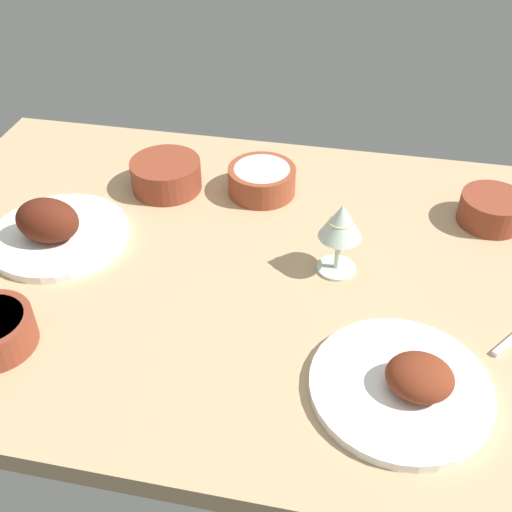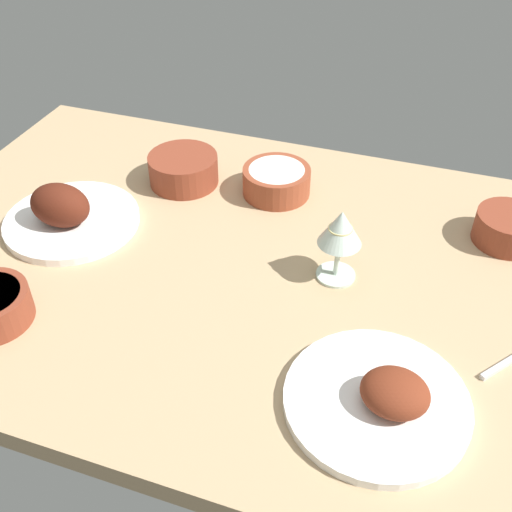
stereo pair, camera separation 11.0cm
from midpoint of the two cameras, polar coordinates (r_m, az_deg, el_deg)
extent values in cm
cube|color=tan|center=(112.43, -2.80, -1.69)|extent=(140.00, 90.00, 4.00)
cylinder|color=white|center=(124.27, -20.24, 1.79)|extent=(26.31, 26.31, 1.60)
ellipsoid|color=#511E11|center=(120.61, -21.39, 3.00)|extent=(11.89, 8.50, 8.44)
cylinder|color=white|center=(91.87, 9.95, -12.16)|extent=(26.65, 26.65, 1.60)
ellipsoid|color=maroon|center=(89.35, 11.61, -11.17)|extent=(9.70, 8.64, 5.27)
cylinder|color=brown|center=(128.47, -1.92, 6.98)|extent=(14.15, 14.15, 5.79)
cylinder|color=white|center=(127.19, -1.94, 7.89)|extent=(11.60, 11.60, 1.00)
cylinder|color=brown|center=(131.91, -10.77, 7.36)|extent=(14.78, 14.78, 6.40)
cylinder|color=#D6BC70|center=(130.52, -10.92, 8.36)|extent=(12.12, 12.12, 1.00)
cylinder|color=brown|center=(126.30, 18.83, 4.03)|extent=(12.52, 12.52, 5.88)
cylinder|color=#DBCC7A|center=(124.98, 19.06, 4.94)|extent=(10.26, 10.26, 1.00)
cylinder|color=silver|center=(110.25, 4.67, -1.23)|extent=(7.00, 7.00, 0.50)
cylinder|color=silver|center=(107.85, 4.78, 0.28)|extent=(1.00, 1.00, 7.00)
cone|color=silver|center=(103.72, 4.98, 3.16)|extent=(7.60, 7.60, 6.50)
cylinder|color=beige|center=(104.58, 4.93, 2.53)|extent=(4.18, 4.18, 2.80)
camera|label=1|loc=(0.05, -92.86, -2.37)|focal=42.88mm
camera|label=2|loc=(0.05, 87.14, 2.37)|focal=42.88mm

